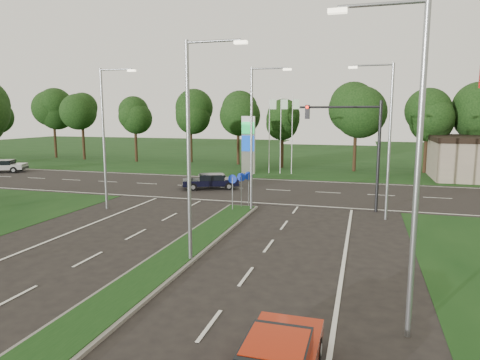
# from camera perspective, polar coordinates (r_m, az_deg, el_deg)

# --- Properties ---
(ground) EXTENTS (160.00, 160.00, 0.00)m
(ground) POSITION_cam_1_polar(r_m,az_deg,el_deg) (13.97, -19.90, -17.77)
(ground) COLOR black
(ground) RESTS_ON ground
(verge_far) EXTENTS (160.00, 50.00, 0.02)m
(verge_far) POSITION_cam_1_polar(r_m,az_deg,el_deg) (65.72, 9.53, 3.20)
(verge_far) COLOR black
(verge_far) RESTS_ON ground
(cross_road) EXTENTS (160.00, 12.00, 0.02)m
(cross_road) POSITION_cam_1_polar(r_m,az_deg,el_deg) (35.37, 3.55, -1.30)
(cross_road) COLOR black
(cross_road) RESTS_ON ground
(median_kerb) EXTENTS (2.00, 26.00, 0.12)m
(median_kerb) POSITION_cam_1_polar(r_m,az_deg,el_deg) (17.04, -11.82, -12.29)
(median_kerb) COLOR slate
(median_kerb) RESTS_ON ground
(streetlight_median_near) EXTENTS (2.53, 0.22, 9.00)m
(streetlight_median_near) POSITION_cam_1_polar(r_m,az_deg,el_deg) (17.34, -6.28, 5.23)
(streetlight_median_near) COLOR gray
(streetlight_median_near) RESTS_ON ground
(streetlight_median_far) EXTENTS (2.53, 0.22, 9.00)m
(streetlight_median_far) POSITION_cam_1_polar(r_m,az_deg,el_deg) (26.84, 1.96, 6.47)
(streetlight_median_far) COLOR gray
(streetlight_median_far) RESTS_ON ground
(streetlight_left_far) EXTENTS (2.53, 0.22, 9.00)m
(streetlight_left_far) POSITION_cam_1_polar(r_m,az_deg,el_deg) (28.82, -17.42, 6.23)
(streetlight_left_far) COLOR gray
(streetlight_left_far) RESTS_ON ground
(streetlight_right_far) EXTENTS (2.53, 0.22, 9.00)m
(streetlight_right_far) POSITION_cam_1_polar(r_m,az_deg,el_deg) (26.04, 18.92, 5.94)
(streetlight_right_far) COLOR gray
(streetlight_right_far) RESTS_ON ground
(streetlight_right_near) EXTENTS (2.53, 0.22, 9.00)m
(streetlight_right_near) POSITION_cam_1_polar(r_m,az_deg,el_deg) (12.09, 21.78, 3.19)
(streetlight_right_near) COLOR gray
(streetlight_right_near) RESTS_ON ground
(traffic_signal) EXTENTS (5.10, 0.42, 7.00)m
(traffic_signal) POSITION_cam_1_polar(r_m,az_deg,el_deg) (28.03, 15.40, 5.38)
(traffic_signal) COLOR black
(traffic_signal) RESTS_ON ground
(median_signs) EXTENTS (1.16, 1.76, 2.38)m
(median_signs) POSITION_cam_1_polar(r_m,az_deg,el_deg) (27.82, 0.13, -0.42)
(median_signs) COLOR gray
(median_signs) RESTS_ON ground
(gas_pylon) EXTENTS (5.80, 1.26, 8.00)m
(gas_pylon) POSITION_cam_1_polar(r_m,az_deg,el_deg) (44.62, 1.40, 4.92)
(gas_pylon) COLOR silver
(gas_pylon) RESTS_ON ground
(treeline_far) EXTENTS (6.00, 6.00, 9.90)m
(treeline_far) POSITION_cam_1_polar(r_m,az_deg,el_deg) (50.49, 7.78, 9.40)
(treeline_far) COLOR black
(treeline_far) RESTS_ON ground
(navy_sedan) EXTENTS (4.92, 3.52, 1.25)m
(navy_sedan) POSITION_cam_1_polar(r_m,az_deg,el_deg) (35.66, -3.92, -0.12)
(navy_sedan) COLOR black
(navy_sedan) RESTS_ON ground
(far_car_a) EXTENTS (5.11, 3.74, 1.35)m
(far_car_a) POSITION_cam_1_polar(r_m,az_deg,el_deg) (52.47, -29.15, 1.67)
(far_car_a) COLOR #AEAEAE
(far_car_a) RESTS_ON ground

